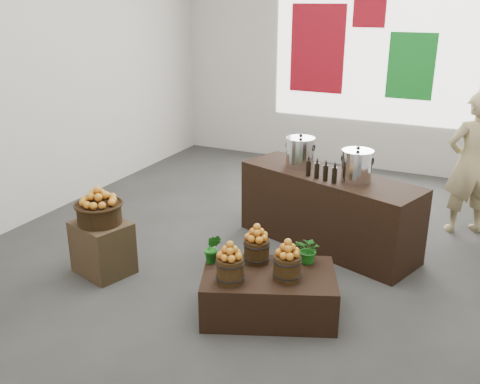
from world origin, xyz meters
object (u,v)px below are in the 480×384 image
at_px(crate, 103,247).
at_px(stock_pot_center, 357,167).
at_px(stock_pot_left, 300,153).
at_px(display_table, 269,293).
at_px(counter, 328,210).
at_px(shopper, 471,164).
at_px(wicker_basket, 99,214).

xyz_separation_m(crate, stock_pot_center, (2.20, 1.52, 0.74)).
bearing_deg(stock_pot_left, stock_pot_center, -18.89).
bearing_deg(crate, display_table, 0.75).
height_order(counter, shopper, shopper).
height_order(crate, display_table, crate).
xyz_separation_m(display_table, stock_pot_center, (0.36, 1.49, 0.81)).
bearing_deg(display_table, stock_pot_center, 53.94).
distance_m(crate, wicker_basket, 0.38).
bearing_deg(stock_pot_left, crate, -130.11).
distance_m(display_table, shopper, 3.12).
xyz_separation_m(wicker_basket, shopper, (3.26, 2.72, 0.20)).
relative_size(display_table, stock_pot_center, 3.63).
xyz_separation_m(wicker_basket, counter, (1.89, 1.62, -0.23)).
distance_m(display_table, stock_pot_center, 1.74).
distance_m(counter, stock_pot_center, 0.67).
relative_size(wicker_basket, display_table, 0.38).
distance_m(crate, counter, 2.49).
xyz_separation_m(crate, counter, (1.89, 1.62, 0.15)).
bearing_deg(stock_pot_left, display_table, -78.47).
relative_size(crate, stock_pot_center, 1.71).
height_order(crate, counter, counter).
distance_m(counter, stock_pot_left, 0.73).
bearing_deg(display_table, wicker_basket, 158.36).
bearing_deg(shopper, crate, 8.67).
relative_size(stock_pot_left, stock_pot_center, 1.00).
distance_m(stock_pot_center, shopper, 1.61).
height_order(stock_pot_left, shopper, shopper).
relative_size(display_table, shopper, 0.68).
distance_m(wicker_basket, stock_pot_center, 2.70).
height_order(counter, stock_pot_center, stock_pot_center).
bearing_deg(shopper, stock_pot_center, 17.38).
bearing_deg(stock_pot_left, wicker_basket, -130.11).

